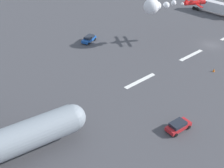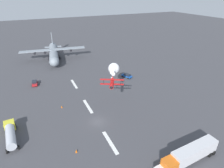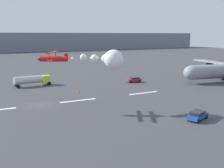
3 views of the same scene
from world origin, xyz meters
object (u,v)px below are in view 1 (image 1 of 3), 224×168
Objects in this scene: semi_truck_orange at (215,7)px; airport_staff_sedan at (178,126)px; stunt_biplane_red at (156,6)px; traffic_cone_far at (214,70)px; followme_car_yellow at (89,39)px.

airport_staff_sedan is at bearing 27.13° from semi_truck_orange.
airport_staff_sedan is (50.96, 26.11, -1.32)m from semi_truck_orange.
stunt_biplane_red is 19.22× the size of traffic_cone_far.
traffic_cone_far is (-11.03, 28.74, -0.44)m from followme_car_yellow.
stunt_biplane_red is at bearing 4.66° from semi_truck_orange.
semi_truck_orange reaches higher than followme_car_yellow.
followme_car_yellow is 6.33× the size of traffic_cone_far.
followme_car_yellow is 36.05m from airport_staff_sedan.
airport_staff_sedan is (20.08, 23.60, -8.78)m from stunt_biplane_red.
followme_car_yellow reaches higher than traffic_cone_far.
stunt_biplane_red is 3.04× the size of followme_car_yellow.
stunt_biplane_red is 3.32× the size of airport_staff_sedan.
airport_staff_sedan is at bearing 75.94° from followme_car_yellow.
semi_truck_orange is (-30.89, -2.52, -7.46)m from stunt_biplane_red.
traffic_cone_far is (31.17, 19.89, -1.76)m from semi_truck_orange.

